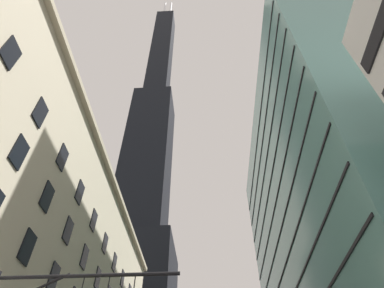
% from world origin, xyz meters
% --- Properties ---
extents(dark_skyscraper, '(23.08, 23.08, 233.60)m').
position_xyz_m(dark_skyscraper, '(-20.30, 80.78, 69.34)').
color(dark_skyscraper, black).
rests_on(dark_skyscraper, ground).
extents(glass_office_midrise, '(14.33, 48.09, 49.91)m').
position_xyz_m(glass_office_midrise, '(18.11, 33.22, 24.95)').
color(glass_office_midrise, slate).
rests_on(glass_office_midrise, ground).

